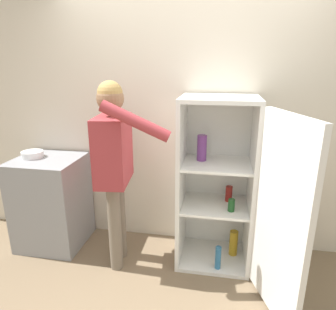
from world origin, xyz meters
name	(u,v)px	position (x,y,z in m)	size (l,w,h in m)	color
ground_plane	(172,303)	(0.00, 0.00, 0.00)	(12.00, 12.00, 0.00)	#7A664C
wall_back	(189,122)	(0.00, 0.98, 1.27)	(7.00, 0.06, 2.55)	beige
refrigerator	(229,189)	(0.41, 0.56, 0.77)	(0.92, 1.18, 1.56)	white
person	(114,155)	(-0.58, 0.44, 1.07)	(0.70, 0.60, 1.70)	#726656
counter	(52,202)	(-1.36, 0.63, 0.47)	(0.63, 0.59, 0.93)	gray
bowl	(32,154)	(-1.52, 0.65, 0.96)	(0.21, 0.21, 0.06)	white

